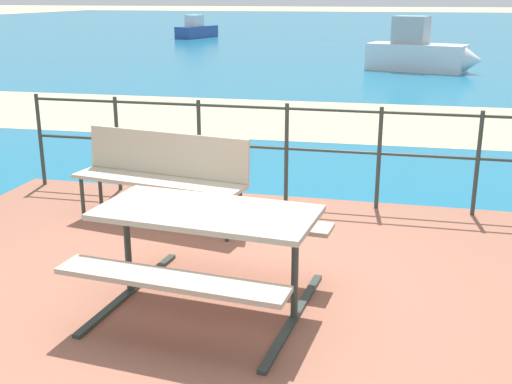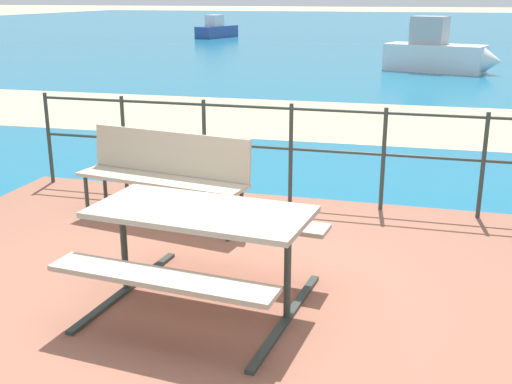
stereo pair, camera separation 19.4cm
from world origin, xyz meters
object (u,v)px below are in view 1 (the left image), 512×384
Objects in this scene: park_bench at (162,169)px; boat_far at (419,52)px; picnic_table at (207,232)px; boat_mid at (198,30)px.

boat_far is at bearing 89.65° from park_bench.
park_bench is 0.52× the size of boat_far.
boat_mid is (-9.74, 29.55, -0.23)m from picnic_table.
boat_mid is (-8.77, 27.91, -0.19)m from park_bench.
boat_mid is 17.52m from boat_far.
park_bench is at bearing -83.52° from boat_far.
picnic_table is 1.90m from park_bench.
boat_mid is at bearing 147.18° from boat_far.
picnic_table is at bearing -146.68° from boat_mid.
park_bench is 14.83m from boat_far.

